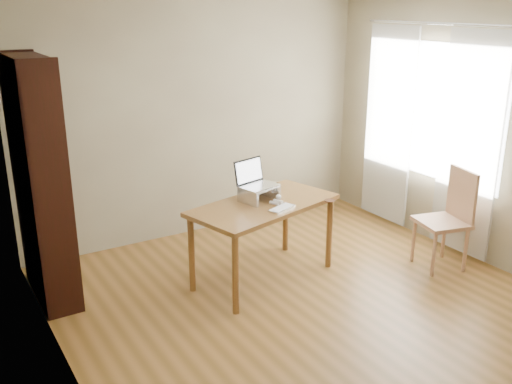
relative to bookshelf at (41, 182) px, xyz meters
name	(u,v)px	position (x,y,z in m)	size (l,w,h in m)	color
room	(333,164)	(1.86, -1.54, 0.25)	(4.04, 4.54, 2.64)	brown
bookshelf	(41,182)	(0.00, 0.00, 0.00)	(0.30, 0.90, 2.10)	black
curtains	(426,133)	(3.75, -0.75, 0.12)	(0.03, 1.90, 2.25)	white
desk	(264,213)	(1.76, -0.71, -0.40)	(1.50, 0.99, 0.75)	brown
laptop_stand	(259,192)	(1.76, -0.63, -0.22)	(0.32, 0.25, 0.13)	silver
laptop	(256,179)	(1.76, -0.57, -0.11)	(0.38, 0.35, 0.24)	silver
keyboard	(282,208)	(1.80, -0.93, -0.29)	(0.29, 0.20, 0.02)	silver
coaster	(329,200)	(2.31, -0.98, -0.30)	(0.10, 0.10, 0.01)	brown
cat	(260,192)	(1.79, -0.60, -0.23)	(0.25, 0.49, 0.16)	#453D36
chair	(448,215)	(3.43, -1.40, -0.52)	(0.53, 0.53, 0.98)	tan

